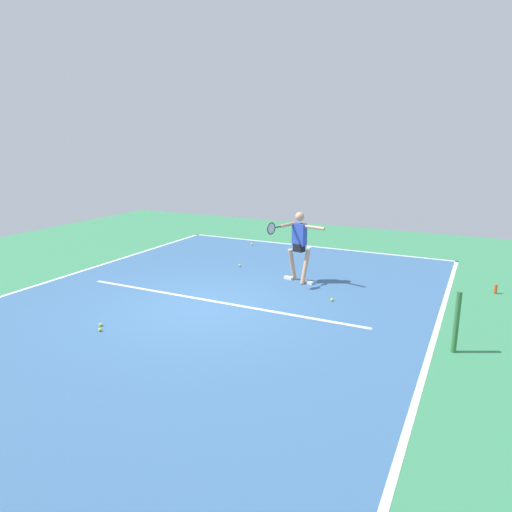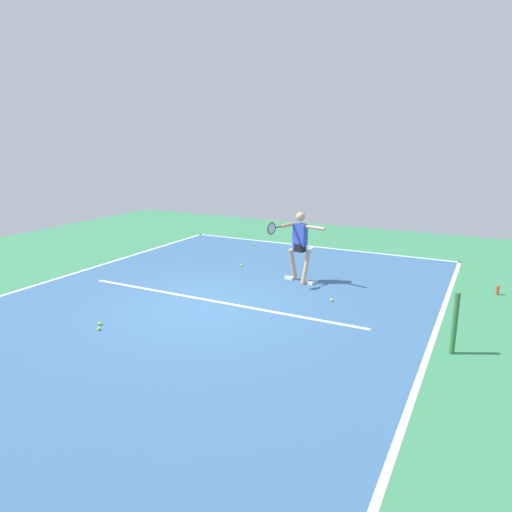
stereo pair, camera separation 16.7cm
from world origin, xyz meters
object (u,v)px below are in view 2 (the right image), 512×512
Objects in this scene: tennis_player at (299,242)px; tennis_ball_near_player at (241,265)px; tennis_ball_centre_court at (99,329)px; water_bottle at (498,290)px; tennis_ball_by_baseline at (332,300)px; net_post at (455,324)px; tennis_ball_far_corner at (254,244)px; tennis_ball_near_service_line at (100,324)px.

tennis_player reaches higher than tennis_ball_near_player.
water_bottle is at bearing -139.00° from tennis_ball_centre_court.
tennis_player is at bearing -40.09° from tennis_ball_by_baseline.
net_post is at bearing 160.31° from tennis_player.
tennis_ball_far_corner is at bearing -40.83° from net_post.
tennis_player reaches higher than net_post.
tennis_ball_near_service_line is (-0.63, 7.69, 0.00)m from tennis_ball_far_corner.
water_bottle is at bearing -150.76° from tennis_player.
tennis_player is 1.88m from tennis_ball_by_baseline.
tennis_ball_by_baseline is at bearing -133.49° from tennis_ball_centre_court.
tennis_ball_far_corner is 7.75m from water_bottle.
tennis_player reaches higher than water_bottle.
water_bottle is at bearing -99.82° from net_post.
net_post reaches higher than tennis_ball_near_service_line.
tennis_ball_near_player is at bearing -29.00° from net_post.
tennis_ball_far_corner is at bearing -70.22° from tennis_ball_near_player.
water_bottle is (-3.27, -2.22, 0.08)m from tennis_ball_by_baseline.
net_post is at bearing 149.07° from tennis_ball_by_baseline.
water_bottle is at bearing -140.69° from tennis_ball_near_service_line.
tennis_player is 5.09m from tennis_ball_near_service_line.
water_bottle reaches higher than tennis_ball_centre_court.
tennis_ball_near_player is (-0.95, 2.63, 0.00)m from tennis_ball_far_corner.
tennis_ball_far_corner is 1.00× the size of tennis_ball_near_player.
water_bottle is (-7.46, 2.10, 0.08)m from tennis_ball_far_corner.
tennis_ball_by_baseline is (-3.39, -3.57, 0.00)m from tennis_ball_centre_court.
tennis_ball_by_baseline is 4.91m from tennis_ball_near_service_line.
tennis_ball_centre_court is (-0.80, 7.89, 0.00)m from tennis_ball_far_corner.
net_post reaches higher than tennis_ball_centre_court.
tennis_ball_far_corner is 2.80m from tennis_ball_near_player.
tennis_ball_far_corner is 7.72m from tennis_ball_near_service_line.
tennis_player is 8.17× the size of water_bottle.
net_post is 16.21× the size of tennis_ball_centre_court.
tennis_player is 5.18m from tennis_ball_centre_court.
net_post reaches higher than water_bottle.
net_post is 6.35m from tennis_ball_centre_court.
tennis_ball_near_player is 6.54m from water_bottle.
tennis_ball_near_service_line is 0.30× the size of water_bottle.
tennis_player is at bearing -115.29° from tennis_ball_centre_court.
tennis_ball_far_corner is 0.30× the size of water_bottle.
tennis_ball_by_baseline is at bearing 152.60° from tennis_ball_near_player.
tennis_ball_centre_court and tennis_ball_by_baseline have the same top height.
net_post is 9.01m from tennis_ball_far_corner.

